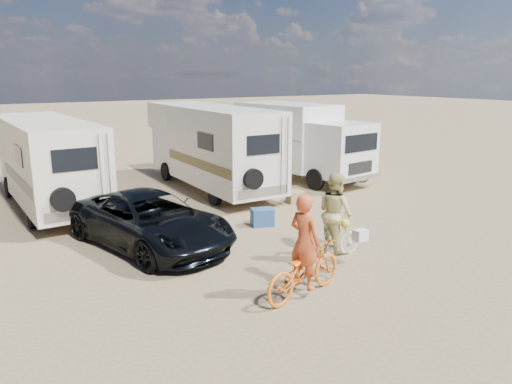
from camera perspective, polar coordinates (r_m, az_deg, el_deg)
ground at (r=12.54m, az=9.82°, el=-5.92°), size 140.00×140.00×0.00m
rv_main at (r=18.05m, az=-5.28°, el=5.09°), size 2.34×7.41×3.01m
rv_left at (r=16.80m, az=-23.05°, el=3.02°), size 2.21×7.15×2.77m
box_truck at (r=19.84m, az=5.33°, el=5.79°), size 2.86×6.26×2.97m
dark_suv at (r=12.25m, az=-12.18°, el=-3.23°), size 3.23×5.15×1.33m
bike_man at (r=9.44m, az=5.59°, el=-8.96°), size 2.12×1.10×1.06m
bike_woman at (r=11.41m, az=9.06°, el=-5.48°), size 1.51×0.48×0.90m
rider_man at (r=9.30m, az=5.64°, el=-6.77°), size 0.57×0.74×1.82m
rider_woman at (r=11.27m, az=9.15°, el=-3.24°), size 0.73×0.92×1.83m
bike_parked at (r=19.44m, az=10.56°, el=2.46°), size 1.91×1.48×0.96m
cooler at (r=13.73m, az=0.75°, el=-2.94°), size 0.71×0.61×0.48m
crate at (r=16.24m, az=4.58°, el=-0.56°), size 0.59×0.59×0.39m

